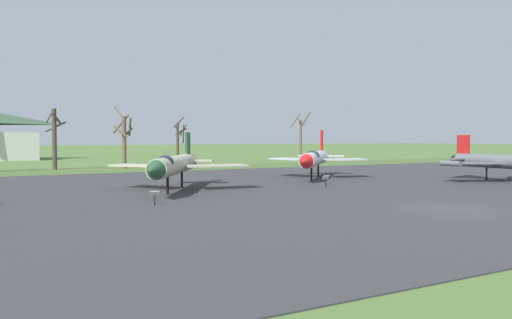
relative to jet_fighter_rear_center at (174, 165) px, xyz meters
name	(u,v)px	position (x,y,z in m)	size (l,w,h in m)	color
ground_plane	(450,210)	(9.92, -16.84, -2.03)	(600.00, 600.00, 0.00)	#4C6B33
asphalt_apron	(300,188)	(9.92, -2.14, -2.00)	(86.75, 48.98, 0.05)	#333335
grass_verge_strip	(171,168)	(9.92, 28.35, -2.00)	(146.75, 12.00, 0.06)	#445E2C
jet_fighter_rear_center	(174,165)	(0.00, 0.00, 0.00)	(10.11, 13.10, 4.51)	#B7B293
info_placard_rear_center	(155,196)	(-3.81, -7.06, -1.45)	(0.61, 0.42, 0.89)	black
jet_fighter_rear_left	(315,158)	(16.32, 4.76, 0.01)	(11.58, 12.08, 4.90)	silver
info_placard_rear_left	(326,180)	(11.88, -2.93, -1.38)	(0.59, 0.36, 1.00)	black
bare_tree_center	(54,137)	(-3.92, 32.60, 2.16)	(2.67, 2.57, 7.76)	#42382D
bare_tree_right_of_center	(124,138)	(4.41, 30.80, 2.02)	(2.57, 2.71, 8.23)	brown
bare_tree_far_right	(179,140)	(13.12, 33.82, 1.69)	(1.98, 2.52, 7.15)	#42382D
bare_tree_backdrop_extra	(300,137)	(33.97, 33.19, 2.16)	(2.72, 2.57, 8.33)	brown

